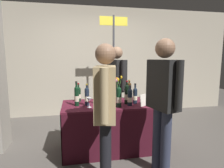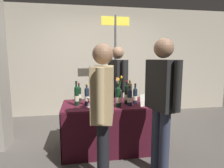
# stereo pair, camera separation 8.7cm
# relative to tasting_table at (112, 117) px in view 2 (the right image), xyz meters

# --- Properties ---
(ground_plane) EXTENTS (12.00, 12.00, 0.00)m
(ground_plane) POSITION_rel_tasting_table_xyz_m (0.00, 0.00, -0.50)
(ground_plane) COLOR #514C47
(back_partition) EXTENTS (7.15, 0.12, 2.64)m
(back_partition) POSITION_rel_tasting_table_xyz_m (0.00, 1.98, 0.82)
(back_partition) COLOR #B2A893
(back_partition) RESTS_ON ground_plane
(tasting_table) EXTENTS (1.50, 0.75, 0.72)m
(tasting_table) POSITION_rel_tasting_table_xyz_m (0.00, 0.00, 0.00)
(tasting_table) COLOR #4C1423
(tasting_table) RESTS_ON ground_plane
(featured_wine_bottle) EXTENTS (0.08, 0.08, 0.34)m
(featured_wine_bottle) POSITION_rel_tasting_table_xyz_m (0.05, -0.23, 0.37)
(featured_wine_bottle) COLOR black
(featured_wine_bottle) RESTS_ON tasting_table
(display_bottle_0) EXTENTS (0.07, 0.07, 0.31)m
(display_bottle_0) POSITION_rel_tasting_table_xyz_m (0.34, -0.08, 0.35)
(display_bottle_0) COLOR #192333
(display_bottle_0) RESTS_ON tasting_table
(display_bottle_1) EXTENTS (0.07, 0.07, 0.36)m
(display_bottle_1) POSITION_rel_tasting_table_xyz_m (-0.53, -0.04, 0.37)
(display_bottle_1) COLOR black
(display_bottle_1) RESTS_ON tasting_table
(display_bottle_2) EXTENTS (0.08, 0.08, 0.33)m
(display_bottle_2) POSITION_rel_tasting_table_xyz_m (0.56, -0.23, 0.36)
(display_bottle_2) COLOR #38230F
(display_bottle_2) RESTS_ON tasting_table
(display_bottle_3) EXTENTS (0.07, 0.07, 0.36)m
(display_bottle_3) POSITION_rel_tasting_table_xyz_m (0.21, -0.08, 0.37)
(display_bottle_3) COLOR black
(display_bottle_3) RESTS_ON tasting_table
(display_bottle_4) EXTENTS (0.07, 0.07, 0.32)m
(display_bottle_4) POSITION_rel_tasting_table_xyz_m (-0.19, -0.02, 0.36)
(display_bottle_4) COLOR #192333
(display_bottle_4) RESTS_ON tasting_table
(display_bottle_5) EXTENTS (0.07, 0.07, 0.32)m
(display_bottle_5) POSITION_rel_tasting_table_xyz_m (-0.38, -0.05, 0.36)
(display_bottle_5) COLOR #192333
(display_bottle_5) RESTS_ON tasting_table
(display_bottle_6) EXTENTS (0.07, 0.07, 0.30)m
(display_bottle_6) POSITION_rel_tasting_table_xyz_m (0.23, -0.18, 0.35)
(display_bottle_6) COLOR #192333
(display_bottle_6) RESTS_ON tasting_table
(display_bottle_7) EXTENTS (0.07, 0.07, 0.33)m
(display_bottle_7) POSITION_rel_tasting_table_xyz_m (0.35, 0.27, 0.36)
(display_bottle_7) COLOR #38230F
(display_bottle_7) RESTS_ON tasting_table
(display_bottle_8) EXTENTS (0.07, 0.07, 0.30)m
(display_bottle_8) POSITION_rel_tasting_table_xyz_m (-0.50, 0.23, 0.34)
(display_bottle_8) COLOR black
(display_bottle_8) RESTS_ON tasting_table
(wine_glass_near_vendor) EXTENTS (0.08, 0.08, 0.13)m
(wine_glass_near_vendor) POSITION_rel_tasting_table_xyz_m (-0.11, -0.24, 0.31)
(wine_glass_near_vendor) COLOR silver
(wine_glass_near_vendor) RESTS_ON tasting_table
(wine_glass_mid) EXTENTS (0.06, 0.06, 0.14)m
(wine_glass_mid) POSITION_rel_tasting_table_xyz_m (-0.36, -0.17, 0.32)
(wine_glass_mid) COLOR silver
(wine_glass_mid) RESTS_ON tasting_table
(flower_vase) EXTENTS (0.10, 0.10, 0.42)m
(flower_vase) POSITION_rel_tasting_table_xyz_m (0.11, 0.05, 0.36)
(flower_vase) COLOR tan
(flower_vase) RESTS_ON tasting_table
(brochure_stand) EXTENTS (0.17, 0.12, 0.17)m
(brochure_stand) POSITION_rel_tasting_table_xyz_m (0.43, -0.24, 0.31)
(brochure_stand) COLOR silver
(brochure_stand) RESTS_ON tasting_table
(vendor_presenter) EXTENTS (0.30, 0.61, 1.62)m
(vendor_presenter) POSITION_rel_tasting_table_xyz_m (0.21, 0.63, 0.47)
(vendor_presenter) COLOR black
(vendor_presenter) RESTS_ON ground_plane
(taster_foreground_right) EXTENTS (0.30, 0.55, 1.64)m
(taster_foreground_right) POSITION_rel_tasting_table_xyz_m (0.46, -0.75, 0.48)
(taster_foreground_right) COLOR #2D3347
(taster_foreground_right) RESTS_ON ground_plane
(taster_foreground_left) EXTENTS (0.30, 0.64, 1.57)m
(taster_foreground_left) POSITION_rel_tasting_table_xyz_m (-0.24, -0.85, 0.44)
(taster_foreground_left) COLOR black
(taster_foreground_left) RESTS_ON ground_plane
(booth_signpost) EXTENTS (0.58, 0.04, 2.27)m
(booth_signpost) POSITION_rel_tasting_table_xyz_m (0.26, 1.13, 0.91)
(booth_signpost) COLOR #47474C
(booth_signpost) RESTS_ON ground_plane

